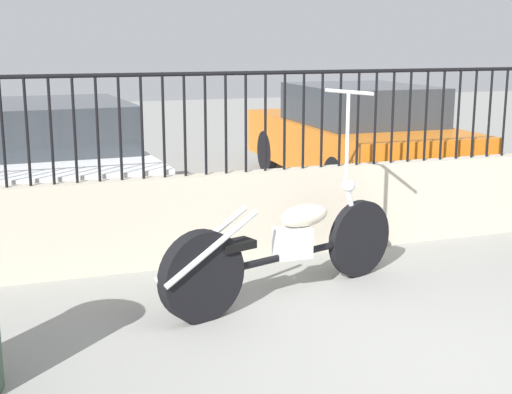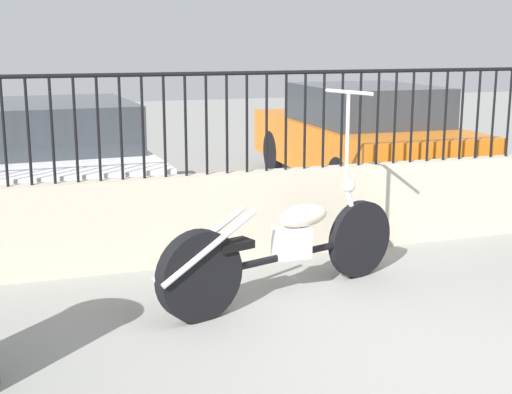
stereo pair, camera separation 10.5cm
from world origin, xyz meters
name	(u,v)px [view 2 (the right image)]	position (x,y,z in m)	size (l,w,h in m)	color
ground_plane	(439,362)	(0.00, 0.00, 0.00)	(40.00, 40.00, 0.00)	gray
low_wall	(294,211)	(0.00, 2.49, 0.41)	(8.62, 0.18, 0.81)	#B2A893
fence_railing	(296,105)	(0.00, 2.49, 1.40)	(8.62, 0.04, 0.91)	black
motorcycle_black	(274,250)	(-0.61, 1.38, 0.40)	(2.22, 0.90, 1.60)	black
car_white	(58,156)	(-2.00, 4.92, 0.66)	(1.98, 4.20, 1.31)	black
car_orange	(361,136)	(2.03, 5.16, 0.70)	(1.87, 4.18, 1.40)	black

